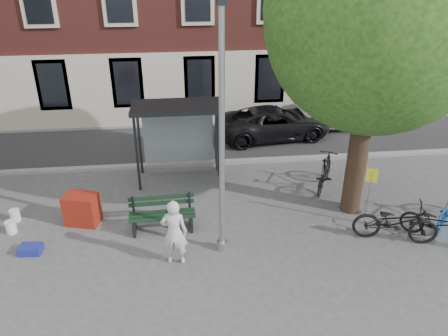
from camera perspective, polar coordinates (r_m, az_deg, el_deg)
ground at (r=11.54m, az=-0.25°, el=-10.52°), size 90.00×90.00×0.00m
road at (r=17.60m, az=-2.67°, el=3.36°), size 40.00×4.00×0.01m
curb_near at (r=15.77m, az=-2.17°, el=0.68°), size 40.00×0.25×0.12m
curb_far at (r=19.43m, az=-3.07°, el=5.84°), size 40.00×0.25×0.12m
lamppost at (r=10.10m, az=-0.28°, el=2.15°), size 0.28×0.35×6.11m
tree_right at (r=11.71m, az=19.95°, el=18.55°), size 5.76×5.60×8.20m
bus_shelter at (r=14.18m, az=-4.49°, el=5.73°), size 2.85×1.45×2.62m
painter at (r=10.67m, az=-6.53°, el=-8.36°), size 0.69×0.49×1.76m
bench at (r=12.17m, az=-8.06°, el=-6.18°), size 1.82×0.66×0.93m
bike_a at (r=12.38m, az=21.50°, el=-6.58°), size 2.29×1.36×1.14m
bike_c at (r=12.88m, az=26.11°, el=-6.58°), size 1.85×1.73×0.99m
bike_d at (r=14.33m, az=13.06°, el=-0.50°), size 1.44×1.99×1.18m
car_dark at (r=17.99m, az=6.61°, el=5.91°), size 4.79×2.65×1.27m
car_silver at (r=19.63m, az=15.75°, el=7.11°), size 4.41×1.70×1.43m
red_stand at (r=12.92m, az=-18.06°, el=-5.13°), size 1.02×0.81×0.90m
blue_crate at (r=12.39m, az=-23.95°, el=-9.68°), size 0.58×0.45×0.20m
bucket_a at (r=13.36m, az=-26.06°, el=-6.94°), size 0.31×0.31×0.36m
bucket_c at (r=13.86m, az=-25.64°, el=-5.61°), size 0.34×0.34×0.36m
notice_sign at (r=12.50m, az=18.55°, el=-2.21°), size 0.29×0.14×1.73m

